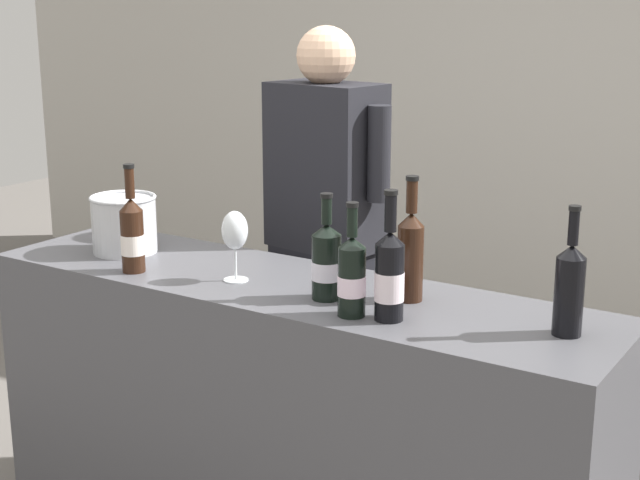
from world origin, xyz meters
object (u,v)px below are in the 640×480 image
object	(u,v)px
wine_bottle_3	(326,261)
wine_glass	(235,233)
wine_bottle_0	(389,275)
wine_bottle_5	(411,252)
ice_bucket	(124,224)
wine_bottle_1	(569,287)
wine_bottle_2	(352,275)
wine_bottle_4	(132,234)
person_server	(326,266)

from	to	relation	value
wine_bottle_3	wine_glass	xyz separation A→B (m)	(-0.32, -0.00, 0.04)
wine_bottle_0	wine_bottle_5	size ratio (longest dim) A/B	0.98
ice_bucket	wine_glass	bearing A→B (deg)	-6.37
wine_bottle_1	ice_bucket	bearing A→B (deg)	-179.02
wine_bottle_2	ice_bucket	size ratio (longest dim) A/B	1.40
wine_bottle_4	wine_bottle_5	size ratio (longest dim) A/B	0.95
wine_bottle_2	person_server	bearing A→B (deg)	126.69
wine_bottle_2	person_server	distance (m)	0.95
wine_bottle_3	wine_bottle_4	xyz separation A→B (m)	(-0.65, -0.10, 0.01)
wine_bottle_1	person_server	size ratio (longest dim) A/B	0.20
wine_bottle_3	wine_glass	distance (m)	0.32
wine_bottle_0	wine_bottle_1	bearing A→B (deg)	18.41
wine_bottle_3	wine_bottle_4	bearing A→B (deg)	-171.55
wine_bottle_1	wine_bottle_3	world-z (taller)	wine_bottle_1
wine_bottle_4	person_server	distance (m)	0.82
wine_bottle_4	wine_bottle_3	bearing A→B (deg)	8.45
wine_glass	person_server	size ratio (longest dim) A/B	0.13
wine_bottle_2	wine_glass	bearing A→B (deg)	169.32
wine_bottle_1	wine_glass	size ratio (longest dim) A/B	1.55
wine_bottle_0	wine_bottle_4	size ratio (longest dim) A/B	1.03
wine_bottle_1	ice_bucket	xyz separation A→B (m)	(-1.50, -0.03, -0.03)
wine_bottle_2	wine_bottle_4	xyz separation A→B (m)	(-0.78, -0.01, 0.01)
wine_bottle_1	wine_glass	bearing A→B (deg)	-175.19
wine_bottle_3	person_server	bearing A→B (deg)	122.56
wine_bottle_2	wine_glass	xyz separation A→B (m)	(-0.46, 0.09, 0.04)
wine_bottle_0	wine_bottle_2	world-z (taller)	wine_bottle_0
wine_bottle_5	ice_bucket	size ratio (longest dim) A/B	1.61
wine_bottle_5	person_server	distance (m)	0.86
wine_bottle_4	wine_glass	xyz separation A→B (m)	(0.33, 0.10, 0.03)
wine_bottle_5	person_server	xyz separation A→B (m)	(-0.62, 0.54, -0.27)
ice_bucket	wine_bottle_5	bearing A→B (deg)	3.27
wine_bottle_1	person_server	xyz separation A→B (m)	(-1.08, 0.57, -0.25)
wine_bottle_0	ice_bucket	world-z (taller)	wine_bottle_0
wine_bottle_0	wine_glass	xyz separation A→B (m)	(-0.56, 0.06, 0.02)
person_server	wine_glass	bearing A→B (deg)	-81.73
wine_glass	ice_bucket	xyz separation A→B (m)	(-0.51, 0.06, -0.05)
wine_bottle_1	wine_bottle_5	xyz separation A→B (m)	(-0.46, 0.03, 0.01)
ice_bucket	person_server	size ratio (longest dim) A/B	0.13
wine_bottle_5	wine_glass	size ratio (longest dim) A/B	1.65
wine_bottle_2	wine_bottle_5	xyz separation A→B (m)	(0.07, 0.20, 0.03)
wine_bottle_3	ice_bucket	size ratio (longest dim) A/B	1.38
wine_glass	person_server	bearing A→B (deg)	98.27
wine_bottle_2	ice_bucket	distance (m)	0.98
wine_bottle_3	wine_glass	world-z (taller)	wine_bottle_3
wine_bottle_3	wine_bottle_4	distance (m)	0.65
wine_bottle_1	wine_bottle_3	distance (m)	0.67
wine_bottle_2	ice_bucket	world-z (taller)	wine_bottle_2
wine_bottle_1	wine_glass	xyz separation A→B (m)	(-0.99, -0.08, 0.02)
wine_bottle_4	person_server	bearing A→B (deg)	72.89
wine_bottle_4	wine_bottle_1	bearing A→B (deg)	7.73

